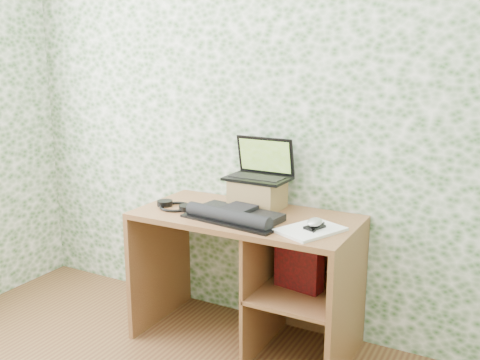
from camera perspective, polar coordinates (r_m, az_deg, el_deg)
The scene contains 10 objects.
wall_back at distance 3.05m, azimuth 3.35°, elevation 7.73°, with size 3.50×3.50×0.00m, color white.
desk at distance 2.97m, azimuth 2.20°, elevation -8.75°, with size 1.20×0.60×0.75m.
riser at distance 2.99m, azimuth 1.89°, elevation -1.51°, with size 0.27×0.23×0.16m, color olive.
laptop at distance 2.99m, azimuth 2.22°, elevation 1.17°, with size 0.35×0.25×0.23m.
keyboard at distance 2.79m, azimuth -0.63°, elevation -3.75°, with size 0.55×0.34×0.08m.
headphones at distance 3.03m, azimuth -6.88°, elevation -2.79°, with size 0.25×0.20×0.03m.
notepad at distance 2.64m, azimuth 7.51°, elevation -5.30°, with size 0.22×0.31×0.01m, color silver.
mouse at distance 2.64m, azimuth 7.96°, elevation -4.73°, with size 0.07×0.11×0.04m, color silver.
pen at distance 2.65m, azimuth 8.39°, elevation -5.00°, with size 0.01×0.01×0.16m, color black.
red_box at distance 2.83m, azimuth 6.31°, elevation -8.59°, with size 0.25×0.08×0.31m, color maroon.
Camera 1 is at (1.28, -1.01, 1.60)m, focal length 40.00 mm.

